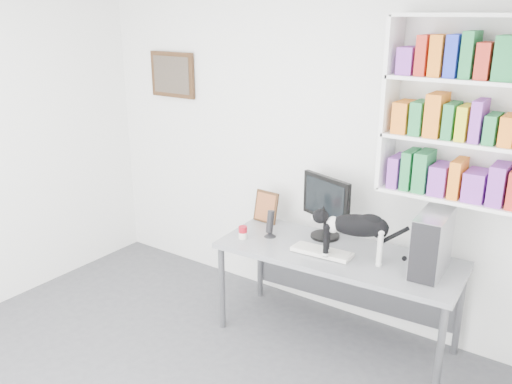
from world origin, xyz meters
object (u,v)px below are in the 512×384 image
cat (356,237)px  desk (336,297)px  bookshelf (462,111)px  pc_tower (432,243)px  leaning_print (266,206)px  soup_can (243,232)px  speaker (270,223)px  keyboard (322,252)px  monitor (326,207)px

cat → desk: bearing=134.4°
bookshelf → cat: bearing=-145.6°
desk → pc_tower: (0.66, 0.08, 0.59)m
leaning_print → soup_can: (0.05, -0.40, -0.09)m
pc_tower → soup_can: size_ratio=4.25×
desk → speaker: 0.76m
bookshelf → leaning_print: 1.77m
keyboard → leaning_print: leaning_print is taller
monitor → pc_tower: monitor is taller
bookshelf → soup_can: size_ratio=12.24×
keyboard → pc_tower: bearing=8.5°
bookshelf → speaker: size_ratio=5.47×
monitor → keyboard: 0.40m
desk → leaning_print: leaning_print is taller
desk → leaning_print: size_ratio=6.53×
pc_tower → soup_can: (-1.40, -0.27, -0.16)m
keyboard → cat: cat is taller
bookshelf → pc_tower: bearing=-100.5°
soup_can → keyboard: bearing=9.1°
bookshelf → pc_tower: bookshelf is taller
keyboard → bookshelf: bearing=22.0°
bookshelf → pc_tower: 0.91m
speaker → monitor: bearing=37.0°
leaning_print → keyboard: bearing=-19.8°
monitor → leaning_print: bearing=-162.4°
soup_can → cat: size_ratio=0.17×
pc_tower → keyboard: bearing=-170.9°
leaning_print → soup_can: bearing=-79.6°
speaker → keyboard: bearing=-1.9°
pc_tower → speaker: 1.25m
speaker → leaning_print: size_ratio=0.82×
speaker → cat: 0.75m
bookshelf → cat: size_ratio=2.03×
monitor → pc_tower: size_ratio=1.20×
monitor → soup_can: monitor is taller
desk → speaker: size_ratio=8.00×
monitor → cat: size_ratio=0.84×
soup_can → leaning_print: bearing=97.2°
desk → cat: cat is taller
keyboard → speaker: size_ratio=1.98×
monitor → cat: (0.38, -0.27, -0.07)m
monitor → pc_tower: 0.88m
monitor → keyboard: size_ratio=1.15×
leaning_print → soup_can: leaning_print is taller
leaning_print → soup_can: 0.42m
speaker → soup_can: (-0.16, -0.15, -0.06)m
desk → leaning_print: 0.97m
desk → keyboard: keyboard is taller
bookshelf → speaker: 1.65m
monitor → desk: bearing=-23.8°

